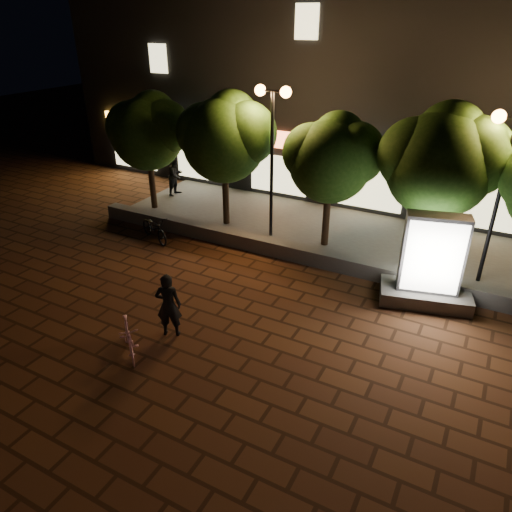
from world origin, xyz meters
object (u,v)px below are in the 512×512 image
Objects in this scene: tree_mid at (333,155)px; scooter_parked at (154,228)px; tree_left at (226,135)px; ad_kiosk at (430,269)px; tree_far_left at (149,129)px; pedestrian at (176,176)px; rider at (169,305)px; tree_right at (443,158)px; scooter_pink at (129,338)px; street_lamp_left at (272,125)px; street_lamp_right at (509,156)px.

scooter_parked is (-5.59, -2.46, -2.75)m from tree_mid.
ad_kiosk is (7.71, -2.10, -2.38)m from tree_left.
pedestrian is (-0.18, 1.67, -2.35)m from tree_far_left.
tree_right is at bearing -152.50° from rider.
tree_left is at bearing -113.80° from pedestrian.
ad_kiosk is at bearing -79.07° from tree_right.
tree_right reaches higher than pedestrian.
scooter_pink is at bearing -122.11° from scooter_parked.
tree_right is 1.90× the size of ad_kiosk.
scooter_pink is at bearing -90.14° from street_lamp_left.
pedestrian is at bearing 96.04° from tree_far_left.
ad_kiosk is 12.00m from pedestrian.
scooter_parked is (-1.59, -2.46, -2.98)m from tree_left.
pedestrian reaches higher than scooter_parked.
rider is (0.40, 1.07, 0.42)m from scooter_pink.
tree_mid is 5.00m from street_lamp_right.
street_lamp_right is 3.32× the size of scooter_pink.
tree_mid reaches higher than pedestrian.
tree_mid reaches higher than ad_kiosk.
scooter_pink is 0.84× the size of scooter_parked.
tree_right is 5.38m from street_lamp_left.
pedestrian is (-7.67, 1.67, -2.27)m from tree_mid.
tree_mid is at bearing 7.31° from street_lamp_left.
scooter_parked is (-9.30, -0.36, -0.60)m from ad_kiosk.
street_lamp_right is 13.11m from pedestrian.
ad_kiosk reaches higher than scooter_parked.
scooter_pink is (-7.02, -7.50, -3.44)m from street_lamp_right.
tree_left is at bearing -96.72° from rider.
tree_right is 1.70m from street_lamp_right.
tree_left is at bearing -8.57° from scooter_parked.
pedestrian is (-12.62, 1.93, -2.95)m from street_lamp_right.
scooter_parked is (1.91, -2.46, -2.82)m from tree_far_left.
pedestrian is at bearing 171.37° from tree_right.
tree_left reaches higher than tree_mid.
street_lamp_right is 2.89× the size of pedestrian.
ad_kiosk is (5.76, -1.84, -2.96)m from street_lamp_left.
street_lamp_left is 6.74m from ad_kiosk.
ad_kiosk is 1.49× the size of scooter_parked.
tree_right is at bearing 2.81° from street_lamp_left.
street_lamp_right is at bearing 0.00° from street_lamp_left.
street_lamp_right reaches higher than tree_left.
tree_left is 2.05m from street_lamp_left.
street_lamp_right is at bearing -3.04° from tree_mid.
pedestrian is at bearing 167.75° from tree_mid.
rider is (-5.38, -4.59, -0.20)m from ad_kiosk.
tree_mid is 2.61× the size of pedestrian.
ad_kiosk is at bearing -123.90° from street_lamp_right.
pedestrian is (-11.39, 3.77, -0.12)m from ad_kiosk.
tree_right is at bearing 0.00° from tree_mid.
street_lamp_left is at bearing -172.69° from tree_mid.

